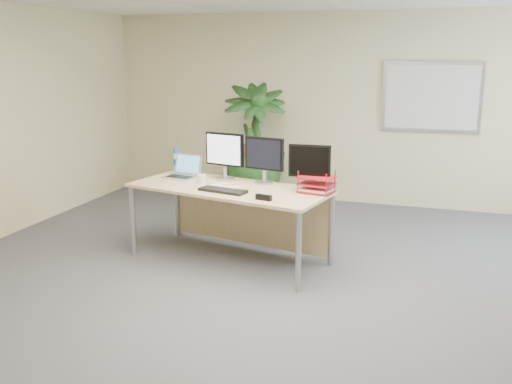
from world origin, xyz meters
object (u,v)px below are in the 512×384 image
(monitor_right, at_px, (264,157))
(laptop, at_px, (184,172))
(desk, at_px, (235,200))
(floor_plant, at_px, (254,154))
(monitor_left, at_px, (225,153))

(monitor_right, xyz_separation_m, laptop, (-0.94, 0.02, -0.22))
(desk, relative_size, monitor_right, 4.50)
(desk, height_order, floor_plant, floor_plant)
(monitor_right, relative_size, laptop, 1.23)
(monitor_right, height_order, laptop, monitor_right)
(desk, distance_m, laptop, 0.73)
(desk, distance_m, monitor_left, 0.54)
(desk, bearing_deg, laptop, 166.01)
(monitor_left, distance_m, monitor_right, 0.47)
(desk, relative_size, monitor_left, 4.33)
(monitor_right, bearing_deg, floor_plant, 111.59)
(floor_plant, relative_size, monitor_left, 2.96)
(desk, xyz_separation_m, floor_plant, (-0.47, 2.03, 0.13))
(monitor_left, relative_size, monitor_right, 1.04)
(desk, height_order, monitor_right, monitor_right)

